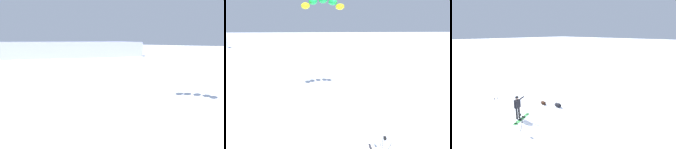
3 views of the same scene
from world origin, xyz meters
TOP-DOWN VIEW (x-y plane):
  - traction_kite at (-1.65, 7.94)m, footprint 3.31×1.68m
  - camera_tripod at (1.19, 1.14)m, footprint 0.58×0.61m

SIDE VIEW (x-z plane):
  - camera_tripod at x=1.19m, z-range 0.27..1.50m
  - traction_kite at x=-1.65m, z-range 7.47..8.33m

